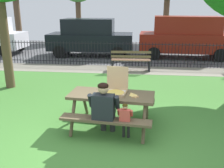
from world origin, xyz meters
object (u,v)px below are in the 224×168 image
Objects in this scene: child_at_table at (125,118)px; adult_at_table at (104,108)px; parked_car_left at (90,37)px; park_bench_center at (131,61)px; picnic_table_foreground at (111,102)px; pizza_box_open at (116,88)px; parked_car_center at (186,36)px; pizza_slice_on_table at (134,95)px.

adult_at_table is at bearing 170.59° from child_at_table.
park_bench_center is at bearing -53.93° from parked_car_left.
parked_car_left reaches higher than adult_at_table.
picnic_table_foreground is 0.66m from child_at_table.
child_at_table is 0.18× the size of parked_car_left.
parked_car_left is at bearing 104.02° from picnic_table_foreground.
adult_at_table is at bearing -77.27° from parked_car_left.
pizza_box_open reaches higher than picnic_table_foreground.
parked_car_center is (2.55, 8.80, 0.60)m from child_at_table.
pizza_slice_on_table is 8.64m from parked_car_center.
child_at_table reaches higher than pizza_slice_on_table.
picnic_table_foreground is at bearing -75.98° from parked_car_left.
adult_at_table is 0.27× the size of parked_car_left.
picnic_table_foreground is 8.74m from parked_car_center.
pizza_box_open is 1.82× the size of pizza_slice_on_table.
pizza_slice_on_table is 0.60m from child_at_table.
parked_car_center is (2.97, 8.73, 0.44)m from adult_at_table.
pizza_slice_on_table is at bearing -24.56° from pizza_box_open.
pizza_slice_on_table is 0.37× the size of child_at_table.
adult_at_table reaches higher than child_at_table.
park_bench_center reaches higher than pizza_slice_on_table.
pizza_box_open is at bearing -91.66° from park_bench_center.
pizza_box_open is 0.12× the size of parked_car_left.
adult_at_table is 0.74× the size of park_bench_center.
pizza_slice_on_table is 5.18m from park_bench_center.
pizza_slice_on_table is 8.67m from parked_car_left.
adult_at_table is at bearing -99.62° from picnic_table_foreground.
child_at_table is 0.17× the size of parked_car_center.
park_bench_center reaches higher than child_at_table.
park_bench_center is at bearing 87.48° from picnic_table_foreground.
parked_car_left reaches higher than picnic_table_foreground.
pizza_box_open is at bearing -75.24° from parked_car_left.
parked_car_left is at bearing 126.07° from park_bench_center.
parked_car_center reaches higher than child_at_table.
pizza_box_open is 0.12× the size of parked_car_center.
parked_car_left reaches higher than child_at_table.
parked_car_left is (-2.53, 8.29, 0.23)m from pizza_slice_on_table.
picnic_table_foreground is at bearing 80.38° from adult_at_table.
pizza_box_open is at bearing 75.09° from adult_at_table.
park_bench_center is at bearing 92.75° from pizza_slice_on_table.
child_at_table is 9.13m from parked_car_left.
parked_car_center is at bearing 49.63° from park_bench_center.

